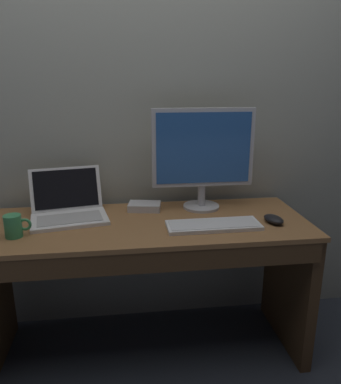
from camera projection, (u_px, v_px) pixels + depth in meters
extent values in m
plane|color=#2D333D|center=(147.00, 349.00, 1.96)|extent=(14.00, 14.00, 0.00)
cube|color=#9EA093|center=(137.00, 15.00, 1.81)|extent=(4.94, 0.04, 3.27)
cube|color=olive|center=(145.00, 224.00, 1.76)|extent=(1.52, 0.57, 0.02)
cube|color=#4E351E|center=(288.00, 281.00, 1.95)|extent=(0.05, 0.53, 0.68)
cube|color=#4E351E|center=(149.00, 262.00, 1.52)|extent=(1.46, 0.02, 0.09)
cube|color=white|center=(70.00, 219.00, 1.76)|extent=(0.38, 0.28, 0.02)
cube|color=#ACACAC|center=(70.00, 218.00, 1.75)|extent=(0.31, 0.19, 0.00)
cube|color=white|center=(66.00, 189.00, 1.86)|extent=(0.35, 0.13, 0.20)
cube|color=black|center=(66.00, 189.00, 1.86)|extent=(0.31, 0.12, 0.18)
cylinder|color=#B7B7BC|center=(201.00, 206.00, 1.94)|extent=(0.18, 0.18, 0.01)
cylinder|color=#B7B7BC|center=(201.00, 195.00, 1.93)|extent=(0.04, 0.04, 0.11)
cube|color=#B7B7BC|center=(203.00, 148.00, 1.84)|extent=(0.50, 0.03, 0.38)
cube|color=#28569E|center=(204.00, 148.00, 1.83)|extent=(0.46, 0.00, 0.34)
cube|color=white|center=(213.00, 225.00, 1.69)|extent=(0.42, 0.15, 0.02)
cube|color=silver|center=(214.00, 223.00, 1.68)|extent=(0.40, 0.13, 0.00)
ellipsoid|color=black|center=(274.00, 219.00, 1.73)|extent=(0.10, 0.13, 0.04)
cube|color=silver|center=(145.00, 206.00, 1.91)|extent=(0.18, 0.13, 0.04)
cylinder|color=#388E56|center=(13.00, 226.00, 1.57)|extent=(0.07, 0.07, 0.10)
torus|color=#388E56|center=(25.00, 225.00, 1.58)|extent=(0.05, 0.01, 0.05)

